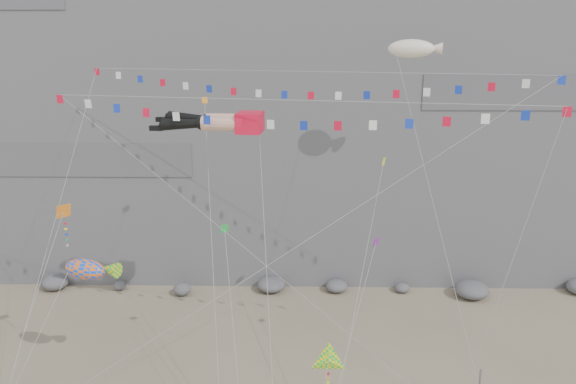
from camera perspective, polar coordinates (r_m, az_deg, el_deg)
The scene contains 13 objects.
cliff at distance 62.66m, azimuth -1.20°, elevation 17.53°, with size 80.00×28.00×50.00m, color slate.
talus_boulders at distance 52.15m, azimuth -1.72°, elevation -9.41°, with size 60.00×3.00×1.20m, color #5E5E63, non-canonical shape.
legs_kite at distance 36.43m, azimuth -6.99°, elevation 7.05°, with size 8.77×15.11×21.90m.
flag_banner_upper at distance 40.54m, azimuth 0.95°, elevation 12.13°, with size 33.44×19.05×29.70m.
flag_banner_lower at distance 33.35m, azimuth -0.08°, elevation 9.28°, with size 29.71×7.40×21.70m.
harlequin_kite at distance 36.96m, azimuth -21.85°, elevation -1.89°, with size 4.11×7.04×13.80m.
fish_windsock at distance 37.28m, azimuth -19.92°, elevation -7.40°, with size 6.26×7.38×11.18m.
delta_kite at distance 31.94m, azimuth 4.14°, elevation -16.77°, with size 2.51×4.75×7.20m.
blimp_windsock at distance 43.06m, azimuth 12.41°, elevation 13.98°, with size 5.49×14.46×25.55m.
small_kite_a at distance 40.57m, azimuth -8.41°, elevation 8.24°, with size 3.45×16.36×24.14m.
small_kite_b at distance 36.88m, azimuth 8.89°, elevation -5.26°, with size 4.64×9.37×13.43m.
small_kite_c at distance 35.83m, azimuth -6.44°, elevation -4.04°, with size 2.69×10.02×14.28m.
small_kite_d at distance 39.09m, azimuth 9.62°, elevation 2.59°, with size 5.33×14.92×20.59m.
Camera 1 is at (2.46, -30.54, 21.91)m, focal length 35.00 mm.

